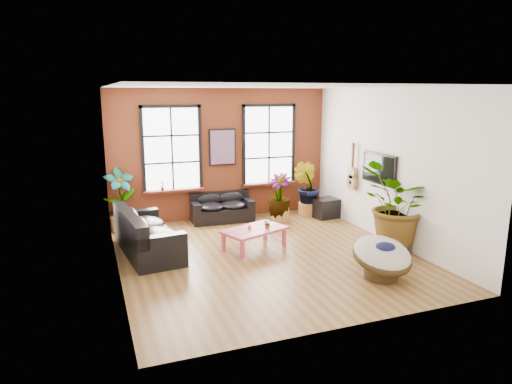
% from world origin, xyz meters
% --- Properties ---
extents(room, '(6.04, 6.54, 3.54)m').
position_xyz_m(room, '(0.00, 0.15, 1.75)').
color(room, brown).
rests_on(room, ground).
extents(sofa_back, '(1.67, 0.87, 0.75)m').
position_xyz_m(sofa_back, '(-0.13, 2.92, 0.34)').
color(sofa_back, black).
rests_on(sofa_back, ground).
extents(sofa_left, '(1.25, 2.45, 0.93)m').
position_xyz_m(sofa_left, '(-2.37, 0.99, 0.42)').
color(sofa_left, black).
rests_on(sofa_left, ground).
extents(coffee_table, '(1.59, 1.25, 0.54)m').
position_xyz_m(coffee_table, '(-0.08, 0.50, 0.40)').
color(coffee_table, '#C6475F').
rests_on(coffee_table, ground).
extents(papasan_chair, '(1.13, 1.15, 0.82)m').
position_xyz_m(papasan_chair, '(1.56, -1.89, 0.42)').
color(papasan_chair, '#382914').
rests_on(papasan_chair, ground).
extents(poster, '(0.74, 0.06, 0.98)m').
position_xyz_m(poster, '(0.00, 3.18, 1.95)').
color(poster, black).
rests_on(poster, room).
extents(tv_wall_unit, '(0.13, 1.86, 1.20)m').
position_xyz_m(tv_wall_unit, '(2.93, 0.60, 1.54)').
color(tv_wall_unit, black).
rests_on(tv_wall_unit, room).
extents(media_box, '(0.70, 0.61, 0.53)m').
position_xyz_m(media_box, '(2.65, 2.20, 0.26)').
color(media_box, black).
rests_on(media_box, ground).
extents(pot_back_left, '(0.60, 0.60, 0.36)m').
position_xyz_m(pot_back_left, '(-2.75, 2.94, 0.18)').
color(pot_back_left, '#AF7639').
rests_on(pot_back_left, ground).
extents(pot_back_right, '(0.56, 0.56, 0.37)m').
position_xyz_m(pot_back_right, '(2.28, 2.60, 0.18)').
color(pot_back_right, '#AF7639').
rests_on(pot_back_right, ground).
extents(pot_right_wall, '(0.63, 0.63, 0.43)m').
position_xyz_m(pot_right_wall, '(2.66, -0.79, 0.21)').
color(pot_right_wall, '#AF7639').
rests_on(pot_right_wall, ground).
extents(pot_mid, '(0.63, 0.63, 0.37)m').
position_xyz_m(pot_mid, '(1.31, 2.30, 0.18)').
color(pot_mid, '#AF7639').
rests_on(pot_mid, ground).
extents(floor_plant_back_left, '(0.87, 0.70, 1.43)m').
position_xyz_m(floor_plant_back_left, '(-2.71, 2.96, 0.87)').
color(floor_plant_back_left, '#1B4D14').
rests_on(floor_plant_back_left, ground).
extents(floor_plant_back_right, '(0.91, 0.94, 1.33)m').
position_xyz_m(floor_plant_back_right, '(2.26, 2.64, 0.82)').
color(floor_plant_back_right, '#1B4D14').
rests_on(floor_plant_back_right, ground).
extents(floor_plant_right_wall, '(2.05, 1.97, 1.76)m').
position_xyz_m(floor_plant_right_wall, '(2.69, -0.78, 1.04)').
color(floor_plant_right_wall, '#1B4D14').
rests_on(floor_plant_right_wall, ground).
extents(floor_plant_mid, '(0.91, 0.91, 1.15)m').
position_xyz_m(floor_plant_mid, '(1.28, 2.29, 0.71)').
color(floor_plant_mid, '#1B4D14').
rests_on(floor_plant_mid, ground).
extents(table_plant, '(0.25, 0.24, 0.22)m').
position_xyz_m(table_plant, '(0.21, 0.44, 0.56)').
color(table_plant, '#1B4D14').
rests_on(table_plant, coffee_table).
extents(sill_plant_left, '(0.17, 0.17, 0.27)m').
position_xyz_m(sill_plant_left, '(-1.65, 3.13, 1.04)').
color(sill_plant_left, '#1B4D14').
rests_on(sill_plant_left, room).
extents(sill_plant_right, '(0.19, 0.19, 0.27)m').
position_xyz_m(sill_plant_right, '(1.70, 3.13, 1.04)').
color(sill_plant_right, '#1B4D14').
rests_on(sill_plant_right, room).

